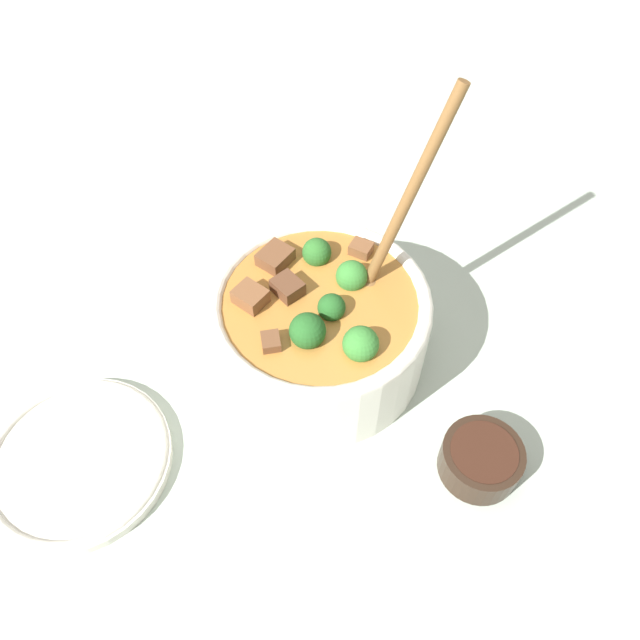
# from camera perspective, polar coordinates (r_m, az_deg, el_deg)

# --- Properties ---
(ground_plane) EXTENTS (4.00, 4.00, 0.00)m
(ground_plane) POSITION_cam_1_polar(r_m,az_deg,el_deg) (0.74, 0.00, -3.32)
(ground_plane) COLOR #ADBCAD
(stew_bowl) EXTENTS (0.24, 0.26, 0.32)m
(stew_bowl) POSITION_cam_1_polar(r_m,az_deg,el_deg) (0.68, 0.03, -0.36)
(stew_bowl) COLOR white
(stew_bowl) RESTS_ON ground_plane
(condiment_bowl) EXTENTS (0.08, 0.08, 0.04)m
(condiment_bowl) POSITION_cam_1_polar(r_m,az_deg,el_deg) (0.67, 14.51, -12.17)
(condiment_bowl) COLOR black
(condiment_bowl) RESTS_ON ground_plane
(empty_plate) EXTENTS (0.19, 0.19, 0.02)m
(empty_plate) POSITION_cam_1_polar(r_m,az_deg,el_deg) (0.71, -21.29, -11.83)
(empty_plate) COLOR silver
(empty_plate) RESTS_ON ground_plane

